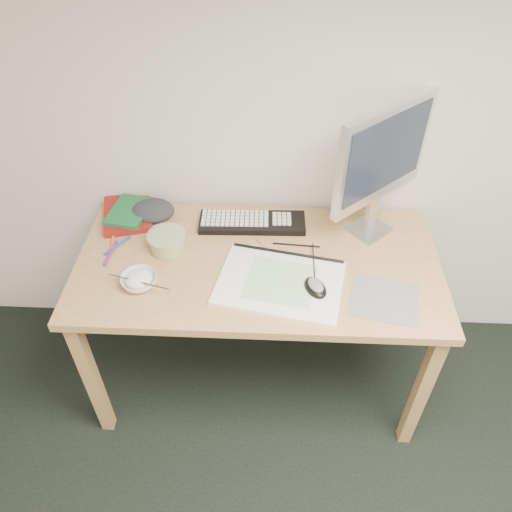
{
  "coord_description": "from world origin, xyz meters",
  "views": [
    {
      "loc": [
        -0.27,
        0.03,
        2.07
      ],
      "look_at": [
        -0.33,
        1.37,
        0.83
      ],
      "focal_mm": 35.0,
      "sensor_mm": 36.0,
      "label": 1
    }
  ],
  "objects": [
    {
      "name": "desk",
      "position": [
        -0.32,
        1.43,
        0.67
      ],
      "size": [
        1.4,
        0.7,
        0.75
      ],
      "color": "tan",
      "rests_on": "ground"
    },
    {
      "name": "mousepad",
      "position": [
        0.14,
        1.25,
        0.75
      ],
      "size": [
        0.27,
        0.25,
        0.0
      ],
      "primitive_type": "cube",
      "rotation": [
        0.0,
        0.0,
        -0.21
      ],
      "color": "slate",
      "rests_on": "desk"
    },
    {
      "name": "sketchpad",
      "position": [
        -0.24,
        1.31,
        0.76
      ],
      "size": [
        0.5,
        0.4,
        0.01
      ],
      "primitive_type": "cube",
      "rotation": [
        0.0,
        0.0,
        -0.19
      ],
      "color": "white",
      "rests_on": "desk"
    },
    {
      "name": "keyboard",
      "position": [
        -0.35,
        1.65,
        0.76
      ],
      "size": [
        0.44,
        0.15,
        0.03
      ],
      "primitive_type": "cube",
      "rotation": [
        0.0,
        0.0,
        0.03
      ],
      "color": "black",
      "rests_on": "desk"
    },
    {
      "name": "monitor",
      "position": [
        0.13,
        1.64,
        1.09
      ],
      "size": [
        0.37,
        0.34,
        0.55
      ],
      "rotation": [
        0.0,
        0.0,
        0.73
      ],
      "color": "silver",
      "rests_on": "desk"
    },
    {
      "name": "mouse",
      "position": [
        -0.11,
        1.28,
        0.78
      ],
      "size": [
        0.11,
        0.13,
        0.04
      ],
      "primitive_type": "ellipsoid",
      "rotation": [
        0.0,
        0.0,
        0.42
      ],
      "color": "black",
      "rests_on": "sketchpad"
    },
    {
      "name": "rice_bowl",
      "position": [
        -0.75,
        1.28,
        0.77
      ],
      "size": [
        0.17,
        0.17,
        0.04
      ],
      "primitive_type": "imported",
      "rotation": [
        0.0,
        0.0,
        -0.32
      ],
      "color": "white",
      "rests_on": "desk"
    },
    {
      "name": "chopsticks",
      "position": [
        -0.74,
        1.26,
        0.79
      ],
      "size": [
        0.23,
        0.08,
        0.02
      ],
      "primitive_type": "cylinder",
      "rotation": [
        0.0,
        1.57,
        -0.28
      ],
      "color": "#B1B1B3",
      "rests_on": "rice_bowl"
    },
    {
      "name": "fruit_tub",
      "position": [
        -0.68,
        1.48,
        0.79
      ],
      "size": [
        0.16,
        0.16,
        0.07
      ],
      "primitive_type": "cylinder",
      "rotation": [
        0.0,
        0.0,
        -0.08
      ],
      "color": "#E7E251",
      "rests_on": "desk"
    },
    {
      "name": "book_red",
      "position": [
        -0.89,
        1.68,
        0.76
      ],
      "size": [
        0.25,
        0.3,
        0.03
      ],
      "primitive_type": "cube",
      "rotation": [
        0.0,
        0.0,
        0.26
      ],
      "color": "maroon",
      "rests_on": "desk"
    },
    {
      "name": "book_green",
      "position": [
        -0.87,
        1.67,
        0.79
      ],
      "size": [
        0.18,
        0.23,
        0.02
      ],
      "primitive_type": "cube",
      "rotation": [
        0.0,
        0.0,
        -0.17
      ],
      "color": "#165B2B",
      "rests_on": "book_red"
    },
    {
      "name": "cloth_lump",
      "position": [
        -0.78,
        1.69,
        0.78
      ],
      "size": [
        0.18,
        0.17,
        0.06
      ],
      "primitive_type": "ellipsoid",
      "rotation": [
        0.0,
        0.0,
        -0.33
      ],
      "color": "#24282B",
      "rests_on": "desk"
    },
    {
      "name": "pencil_pink",
      "position": [
        -0.29,
        1.51,
        0.75
      ],
      "size": [
        0.16,
        0.01,
        0.01
      ],
      "primitive_type": "cylinder",
      "rotation": [
        0.0,
        1.57,
        0.02
      ],
      "color": "pink",
      "rests_on": "desk"
    },
    {
      "name": "pencil_tan",
      "position": [
        -0.28,
        1.48,
        0.75
      ],
      "size": [
        0.12,
        0.17,
        0.01
      ],
      "primitive_type": "cylinder",
      "rotation": [
        0.0,
        1.57,
        -0.95
      ],
      "color": "tan",
      "rests_on": "desk"
    },
    {
      "name": "pencil_black",
      "position": [
        -0.17,
        1.53,
        0.75
      ],
      "size": [
        0.19,
        0.02,
        0.01
      ],
      "primitive_type": "cylinder",
      "rotation": [
        0.0,
        1.57,
        -0.07
      ],
      "color": "black",
      "rests_on": "desk"
    },
    {
      "name": "marker_blue",
      "position": [
        -0.88,
        1.49,
        0.76
      ],
      "size": [
        0.09,
        0.11,
        0.01
      ],
      "primitive_type": "cylinder",
      "rotation": [
        0.0,
        1.57,
        0.95
      ],
      "color": "#1D439F",
      "rests_on": "desk"
    },
    {
      "name": "marker_orange",
      "position": [
        -0.91,
        1.51,
        0.76
      ],
      "size": [
        0.03,
        0.12,
        0.01
      ],
      "primitive_type": "cylinder",
      "rotation": [
        0.0,
        1.57,
        1.74
      ],
      "color": "orange",
      "rests_on": "desk"
    },
    {
      "name": "marker_purple",
      "position": [
        -0.9,
        1.44,
        0.76
      ],
      "size": [
        0.02,
        0.14,
        0.01
      ],
      "primitive_type": "cylinder",
      "rotation": [
        0.0,
        1.57,
        1.48
      ],
      "color": "#6B217C",
      "rests_on": "desk"
    }
  ]
}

